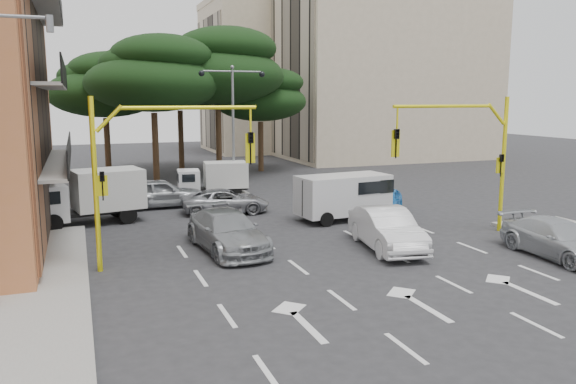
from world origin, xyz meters
The scene contains 21 objects.
ground centered at (0.00, 0.00, 0.00)m, with size 120.00×120.00×0.00m, color #28282B.
median_strip centered at (0.00, 16.00, 0.07)m, with size 1.40×6.00×0.15m, color gray.
apartment_beige_near centered at (19.95, 32.00, 9.35)m, with size 20.20×12.15×18.70m.
apartment_beige_far centered at (12.95, 44.00, 8.35)m, with size 16.20×12.15×16.70m.
pine_left_near centered at (-3.94, 21.96, 7.60)m, with size 9.15×9.15×10.23m.
pine_center centered at (1.06, 23.96, 8.30)m, with size 9.98×9.98×11.16m.
pine_left_far centered at (-6.94, 25.96, 6.91)m, with size 8.32×8.32×9.30m.
pine_right centered at (5.06, 25.96, 6.22)m, with size 7.49×7.49×8.37m.
pine_back centered at (-0.94, 28.96, 7.60)m, with size 9.15×9.15×10.23m.
signal_mast_right centered at (6.80, 1.99, 3.88)m, with size 5.79×0.37×6.00m.
signal_mast_left centered at (-6.80, 1.99, 3.88)m, with size 5.79×0.37×6.00m.
street_lamp_center centered at (0.00, 16.00, 5.43)m, with size 4.16×0.36×7.77m.
car_white_hatch centered at (2.20, 1.06, 0.81)m, with size 1.71×4.91×1.62m, color silver.
car_blue_compact centered at (6.00, 7.58, 0.61)m, with size 1.45×3.60×1.23m, color blue.
car_silver_wagon centered at (-3.78, 3.11, 0.77)m, with size 2.17×5.33×1.55m, color gray.
car_silver_cross_a centered at (-2.00, 10.26, 0.63)m, with size 2.08×4.51×1.25m, color #999AA0.
car_silver_cross_b centered at (-5.00, 13.00, 0.81)m, with size 1.91×4.74×1.61m, color #93969A.
car_silver_parked centered at (7.62, -2.24, 0.71)m, with size 1.98×4.88×1.42m, color #AEB2B7.
van_white centered at (3.00, 6.61, 1.13)m, with size 2.05×4.53×2.27m, color silver, non-canonical shape.
box_truck_a centered at (-8.75, 10.00, 1.28)m, with size 2.19×5.22×2.57m, color silver, non-canonical shape.
box_truck_b centered at (-1.44, 15.50, 1.05)m, with size 1.79×4.25×2.09m, color white, non-canonical shape.
Camera 1 is at (-9.09, -17.85, 5.92)m, focal length 35.00 mm.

